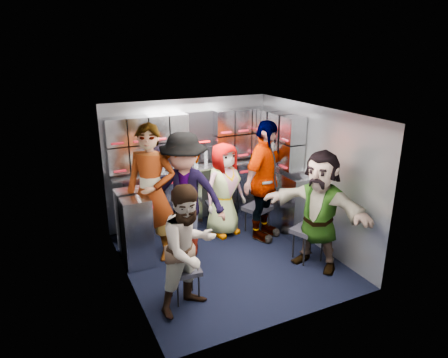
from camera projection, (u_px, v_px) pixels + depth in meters
name	position (u px, v px, depth m)	size (l,w,h in m)	color
floor	(228.00, 259.00, 5.72)	(3.00, 3.00, 0.00)	black
wall_back	(189.00, 162.00, 6.67)	(2.80, 0.04, 2.10)	#979EA5
wall_left	(125.00, 208.00, 4.81)	(0.04, 3.00, 2.10)	#979EA5
wall_right	(313.00, 176.00, 5.96)	(0.04, 3.00, 2.10)	#979EA5
ceiling	(229.00, 113.00, 5.05)	(2.80, 3.00, 0.02)	silver
cart_bank_back	(194.00, 197.00, 6.67)	(2.68, 0.38, 0.99)	#969AA5
cart_bank_left	(134.00, 228.00, 5.56)	(0.38, 0.76, 0.99)	#969AA5
counter	(194.00, 167.00, 6.50)	(2.68, 0.42, 0.03)	silver
locker_bank_back	(192.00, 138.00, 6.40)	(2.68, 0.28, 0.82)	#969AA5
locker_bank_right	(280.00, 139.00, 6.35)	(0.28, 1.00, 0.82)	#969AA5
right_cabinet	(280.00, 199.00, 6.59)	(0.28, 1.20, 1.00)	#969AA5
coffee_niche	(201.00, 138.00, 6.53)	(0.46, 0.16, 0.84)	black
red_latch_strip	(199.00, 179.00, 6.37)	(2.60, 0.02, 0.03)	red
jump_seat_near_left	(185.00, 271.00, 4.72)	(0.39, 0.37, 0.42)	black
jump_seat_mid_left	(182.00, 223.00, 5.93)	(0.40, 0.38, 0.45)	black
jump_seat_center	(219.00, 206.00, 6.54)	(0.43, 0.42, 0.46)	black
jump_seat_mid_right	(257.00, 209.00, 6.40)	(0.51, 0.50, 0.46)	black
jump_seat_near_right	(309.00, 232.00, 5.58)	(0.52, 0.51, 0.49)	black
attendant_standing	(151.00, 194.00, 5.49)	(0.71, 0.46, 1.94)	black
attendant_arc_a	(189.00, 249.00, 4.44)	(0.74, 0.57, 1.52)	black
attendant_arc_b	(185.00, 195.00, 5.62)	(1.17, 0.67, 1.81)	black
attendant_arc_c	(224.00, 190.00, 6.27)	(0.73, 0.48, 1.50)	black
attendant_arc_d	(264.00, 181.00, 6.08)	(1.10, 0.46, 1.88)	black
attendant_arc_e	(319.00, 211.00, 5.30)	(1.53, 0.49, 1.65)	black
bottle_left	(163.00, 164.00, 6.20)	(0.07, 0.07, 0.24)	white
bottle_mid	(196.00, 160.00, 6.42)	(0.07, 0.07, 0.23)	white
bottle_right	(206.00, 158.00, 6.49)	(0.06, 0.06, 0.26)	white
cup_left	(152.00, 171.00, 6.14)	(0.09, 0.09, 0.09)	tan
cup_right	(256.00, 156.00, 6.89)	(0.08, 0.08, 0.10)	tan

